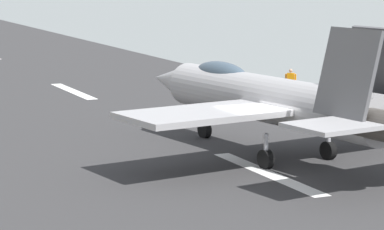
{
  "coord_description": "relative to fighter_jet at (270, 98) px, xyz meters",
  "views": [
    {
      "loc": [
        -30.88,
        16.53,
        7.8
      ],
      "look_at": [
        0.68,
        2.45,
        2.2
      ],
      "focal_mm": 86.14,
      "sensor_mm": 36.0,
      "label": 1
    }
  ],
  "objects": [
    {
      "name": "ground_plane",
      "position": [
        -2.01,
        1.65,
        -2.44
      ],
      "size": [
        400.0,
        400.0,
        0.0
      ],
      "primitive_type": "plane",
      "color": "slate"
    },
    {
      "name": "runway_strip",
      "position": [
        -2.03,
        1.65,
        -2.43
      ],
      "size": [
        240.0,
        26.0,
        0.02
      ],
      "color": "#343434",
      "rests_on": "ground"
    },
    {
      "name": "fighter_jet",
      "position": [
        0.0,
        0.0,
        0.0
      ],
      "size": [
        17.56,
        14.53,
        5.64
      ],
      "color": "#A2A0A1",
      "rests_on": "ground"
    },
    {
      "name": "crew_person",
      "position": [
        15.91,
        -10.23,
        -1.65
      ],
      "size": [
        0.49,
        0.57,
        1.57
      ],
      "color": "#1E2338",
      "rests_on": "ground"
    }
  ]
}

